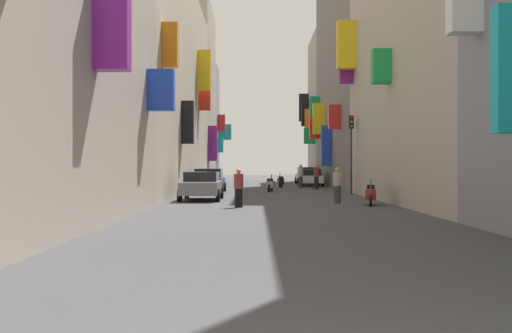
{
  "coord_description": "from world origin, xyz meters",
  "views": [
    {
      "loc": [
        -0.87,
        -2.73,
        1.66
      ],
      "look_at": [
        -0.85,
        34.14,
        1.62
      ],
      "focal_mm": 38.95,
      "sensor_mm": 36.0,
      "label": 1
    }
  ],
  "objects_px": {
    "parked_car_blue": "(209,180)",
    "scooter_black": "(280,181)",
    "parked_car_grey": "(201,185)",
    "pedestrian_near_right": "(300,176)",
    "parked_car_silver": "(306,175)",
    "parked_car_white": "(310,177)",
    "pedestrian_crossing": "(316,177)",
    "pedestrian_mid_street": "(337,185)",
    "scooter_red": "(370,194)",
    "scooter_silver": "(270,184)",
    "traffic_light_near_corner": "(351,141)",
    "pedestrian_near_left": "(238,188)"
  },
  "relations": [
    {
      "from": "pedestrian_near_right",
      "to": "pedestrian_mid_street",
      "type": "relative_size",
      "value": 1.11
    },
    {
      "from": "pedestrian_near_left",
      "to": "scooter_black",
      "type": "bearing_deg",
      "value": 82.94
    },
    {
      "from": "traffic_light_near_corner",
      "to": "pedestrian_near_left",
      "type": "bearing_deg",
      "value": -122.1
    },
    {
      "from": "scooter_silver",
      "to": "pedestrian_mid_street",
      "type": "xyz_separation_m",
      "value": [
        2.7,
        -11.13,
        0.33
      ]
    },
    {
      "from": "parked_car_blue",
      "to": "scooter_black",
      "type": "relative_size",
      "value": 2.29
    },
    {
      "from": "parked_car_white",
      "to": "pedestrian_crossing",
      "type": "xyz_separation_m",
      "value": [
        -0.18,
        -6.23,
        0.17
      ]
    },
    {
      "from": "pedestrian_near_left",
      "to": "scooter_silver",
      "type": "bearing_deg",
      "value": 83.25
    },
    {
      "from": "scooter_silver",
      "to": "pedestrian_mid_street",
      "type": "relative_size",
      "value": 1.15
    },
    {
      "from": "pedestrian_crossing",
      "to": "pedestrian_near_right",
      "type": "bearing_deg",
      "value": 110.23
    },
    {
      "from": "scooter_silver",
      "to": "scooter_red",
      "type": "xyz_separation_m",
      "value": [
        3.93,
        -12.4,
        0.0
      ]
    },
    {
      "from": "parked_car_blue",
      "to": "parked_car_white",
      "type": "distance_m",
      "value": 13.09
    },
    {
      "from": "parked_car_silver",
      "to": "scooter_silver",
      "type": "height_order",
      "value": "parked_car_silver"
    },
    {
      "from": "parked_car_grey",
      "to": "pedestrian_mid_street",
      "type": "relative_size",
      "value": 2.52
    },
    {
      "from": "parked_car_grey",
      "to": "pedestrian_near_right",
      "type": "bearing_deg",
      "value": 67.99
    },
    {
      "from": "parked_car_blue",
      "to": "parked_car_grey",
      "type": "bearing_deg",
      "value": -87.66
    },
    {
      "from": "parked_car_blue",
      "to": "scooter_red",
      "type": "height_order",
      "value": "parked_car_blue"
    },
    {
      "from": "parked_car_grey",
      "to": "traffic_light_near_corner",
      "type": "height_order",
      "value": "traffic_light_near_corner"
    },
    {
      "from": "parked_car_blue",
      "to": "parked_car_grey",
      "type": "distance_m",
      "value": 7.85
    },
    {
      "from": "scooter_black",
      "to": "pedestrian_near_left",
      "type": "relative_size",
      "value": 1.22
    },
    {
      "from": "pedestrian_crossing",
      "to": "traffic_light_near_corner",
      "type": "relative_size",
      "value": 0.39
    },
    {
      "from": "parked_car_silver",
      "to": "scooter_black",
      "type": "xyz_separation_m",
      "value": [
        -2.67,
        -7.79,
        -0.34
      ]
    },
    {
      "from": "parked_car_silver",
      "to": "pedestrian_crossing",
      "type": "height_order",
      "value": "pedestrian_crossing"
    },
    {
      "from": "pedestrian_crossing",
      "to": "traffic_light_near_corner",
      "type": "xyz_separation_m",
      "value": [
        1.22,
        -7.35,
        2.19
      ]
    },
    {
      "from": "scooter_black",
      "to": "parked_car_silver",
      "type": "bearing_deg",
      "value": 71.07
    },
    {
      "from": "pedestrian_near_right",
      "to": "scooter_silver",
      "type": "bearing_deg",
      "value": -112.13
    },
    {
      "from": "scooter_red",
      "to": "scooter_black",
      "type": "bearing_deg",
      "value": 98.45
    },
    {
      "from": "scooter_silver",
      "to": "parked_car_grey",
      "type": "bearing_deg",
      "value": -111.93
    },
    {
      "from": "parked_car_white",
      "to": "scooter_black",
      "type": "height_order",
      "value": "parked_car_white"
    },
    {
      "from": "parked_car_blue",
      "to": "scooter_silver",
      "type": "xyz_separation_m",
      "value": [
        3.9,
        1.04,
        -0.31
      ]
    },
    {
      "from": "scooter_red",
      "to": "pedestrian_near_right",
      "type": "distance_m",
      "value": 18.46
    },
    {
      "from": "scooter_black",
      "to": "pedestrian_mid_street",
      "type": "relative_size",
      "value": 1.19
    },
    {
      "from": "parked_car_silver",
      "to": "pedestrian_mid_street",
      "type": "bearing_deg",
      "value": -92.1
    },
    {
      "from": "parked_car_silver",
      "to": "pedestrian_near_right",
      "type": "relative_size",
      "value": 2.4
    },
    {
      "from": "scooter_red",
      "to": "parked_car_blue",
      "type": "bearing_deg",
      "value": 124.59
    },
    {
      "from": "scooter_silver",
      "to": "pedestrian_near_left",
      "type": "xyz_separation_m",
      "value": [
        -1.63,
        -13.74,
        0.3
      ]
    },
    {
      "from": "scooter_black",
      "to": "pedestrian_crossing",
      "type": "relative_size",
      "value": 1.06
    },
    {
      "from": "pedestrian_mid_street",
      "to": "pedestrian_near_right",
      "type": "bearing_deg",
      "value": 90.87
    },
    {
      "from": "scooter_red",
      "to": "scooter_silver",
      "type": "bearing_deg",
      "value": 107.59
    },
    {
      "from": "parked_car_blue",
      "to": "pedestrian_near_left",
      "type": "bearing_deg",
      "value": -79.86
    },
    {
      "from": "parked_car_silver",
      "to": "parked_car_grey",
      "type": "height_order",
      "value": "parked_car_silver"
    },
    {
      "from": "scooter_red",
      "to": "pedestrian_crossing",
      "type": "height_order",
      "value": "pedestrian_crossing"
    },
    {
      "from": "parked_car_silver",
      "to": "parked_car_white",
      "type": "distance_m",
      "value": 5.45
    },
    {
      "from": "parked_car_silver",
      "to": "pedestrian_crossing",
      "type": "relative_size",
      "value": 2.37
    },
    {
      "from": "scooter_red",
      "to": "parked_car_silver",
      "type": "bearing_deg",
      "value": 90.56
    },
    {
      "from": "parked_car_grey",
      "to": "pedestrian_near_right",
      "type": "relative_size",
      "value": 2.27
    },
    {
      "from": "parked_car_blue",
      "to": "scooter_silver",
      "type": "relative_size",
      "value": 2.37
    },
    {
      "from": "parked_car_blue",
      "to": "pedestrian_mid_street",
      "type": "distance_m",
      "value": 12.05
    },
    {
      "from": "parked_car_blue",
      "to": "traffic_light_near_corner",
      "type": "bearing_deg",
      "value": -18.35
    },
    {
      "from": "scooter_red",
      "to": "pedestrian_near_right",
      "type": "relative_size",
      "value": 1.12
    },
    {
      "from": "parked_car_blue",
      "to": "pedestrian_crossing",
      "type": "relative_size",
      "value": 2.42
    }
  ]
}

